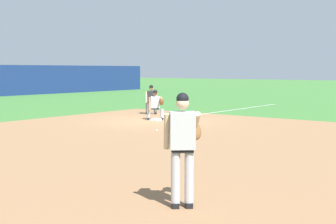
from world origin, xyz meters
TOP-DOWN VIEW (x-y plane):
  - ground_plane at (0.00, 0.00)m, footprint 160.00×160.00m
  - infield_dirt_patch at (-4.86, -4.23)m, footprint 18.00×18.00m
  - foul_line_stripe at (6.07, 0.00)m, footprint 12.13×0.10m
  - first_base_bag at (0.00, 0.00)m, footprint 0.38×0.38m
  - baseball at (-2.80, -2.33)m, footprint 0.07×0.07m
  - pitcher at (-9.67, -8.44)m, footprint 0.85×0.56m
  - first_baseman at (0.23, 0.18)m, footprint 0.76×1.08m
  - umpire at (2.17, 2.03)m, footprint 0.66×0.68m

SIDE VIEW (x-z plane):
  - ground_plane at x=0.00m, z-range 0.00..0.00m
  - infield_dirt_patch at x=-4.86m, z-range 0.00..0.01m
  - foul_line_stripe at x=6.07m, z-range 0.01..0.01m
  - baseball at x=-2.80m, z-range 0.00..0.07m
  - first_base_bag at x=0.00m, z-range 0.00..0.09m
  - first_baseman at x=0.23m, z-range 0.06..1.40m
  - umpire at x=2.17m, z-range 0.06..1.52m
  - pitcher at x=-9.67m, z-range 0.13..1.99m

